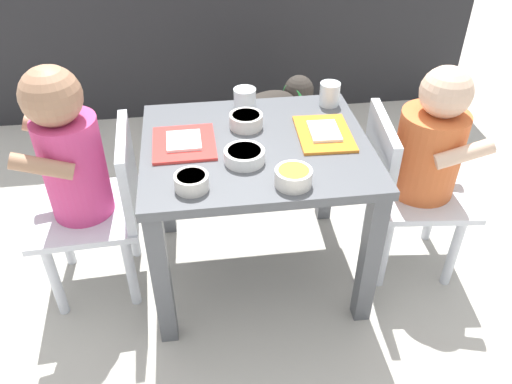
# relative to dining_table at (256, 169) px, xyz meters

# --- Properties ---
(ground_plane) EXTENTS (7.00, 7.00, 0.00)m
(ground_plane) POSITION_rel_dining_table_xyz_m (0.00, 0.00, -0.37)
(ground_plane) COLOR #B2ADA3
(dining_table) EXTENTS (0.59, 0.50, 0.45)m
(dining_table) POSITION_rel_dining_table_xyz_m (0.00, 0.00, 0.00)
(dining_table) COLOR #515459
(dining_table) RESTS_ON ground
(seated_child_left) EXTENTS (0.29, 0.29, 0.68)m
(seated_child_left) POSITION_rel_dining_table_xyz_m (-0.45, 0.01, 0.06)
(seated_child_left) COLOR silver
(seated_child_left) RESTS_ON ground
(seated_child_right) EXTENTS (0.31, 0.31, 0.64)m
(seated_child_right) POSITION_rel_dining_table_xyz_m (0.45, -0.03, 0.03)
(seated_child_right) COLOR silver
(seated_child_right) RESTS_ON ground
(dog) EXTENTS (0.41, 0.34, 0.33)m
(dog) POSITION_rel_dining_table_xyz_m (0.12, 0.56, -0.15)
(dog) COLOR #332D28
(dog) RESTS_ON ground
(food_tray_left) EXTENTS (0.16, 0.18, 0.02)m
(food_tray_left) POSITION_rel_dining_table_xyz_m (-0.18, 0.02, 0.09)
(food_tray_left) COLOR red
(food_tray_left) RESTS_ON dining_table
(food_tray_right) EXTENTS (0.15, 0.20, 0.02)m
(food_tray_right) POSITION_rel_dining_table_xyz_m (0.18, 0.02, 0.09)
(food_tray_right) COLOR orange
(food_tray_right) RESTS_ON dining_table
(water_cup_left) EXTENTS (0.06, 0.06, 0.07)m
(water_cup_left) POSITION_rel_dining_table_xyz_m (0.24, 0.19, 0.11)
(water_cup_left) COLOR white
(water_cup_left) RESTS_ON dining_table
(water_cup_right) EXTENTS (0.06, 0.06, 0.06)m
(water_cup_right) POSITION_rel_dining_table_xyz_m (-0.01, 0.19, 0.11)
(water_cup_right) COLOR white
(water_cup_right) RESTS_ON dining_table
(veggie_bowl_near) EXTENTS (0.09, 0.09, 0.04)m
(veggie_bowl_near) POSITION_rel_dining_table_xyz_m (-0.02, 0.09, 0.10)
(veggie_bowl_near) COLOR silver
(veggie_bowl_near) RESTS_ON dining_table
(cereal_bowl_left_side) EXTENTS (0.09, 0.09, 0.04)m
(cereal_bowl_left_side) POSITION_rel_dining_table_xyz_m (0.06, -0.19, 0.10)
(cereal_bowl_left_side) COLOR silver
(cereal_bowl_left_side) RESTS_ON dining_table
(cereal_bowl_right_side) EXTENTS (0.08, 0.08, 0.04)m
(cereal_bowl_right_side) POSITION_rel_dining_table_xyz_m (-0.17, -0.17, 0.10)
(cereal_bowl_right_side) COLOR silver
(cereal_bowl_right_side) RESTS_ON dining_table
(veggie_bowl_far) EXTENTS (0.10, 0.10, 0.03)m
(veggie_bowl_far) POSITION_rel_dining_table_xyz_m (-0.04, -0.08, 0.10)
(veggie_bowl_far) COLOR white
(veggie_bowl_far) RESTS_ON dining_table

